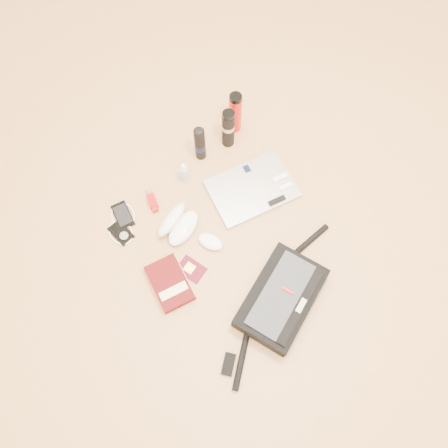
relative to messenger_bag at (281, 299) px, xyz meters
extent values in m
plane|color=tan|center=(0.00, 0.28, -0.05)|extent=(4.00, 4.00, 0.00)
cube|color=black|center=(0.00, 0.00, 0.00)|extent=(0.44, 0.36, 0.09)
cube|color=#2F3136|center=(0.00, -0.01, 0.05)|extent=(0.38, 0.28, 0.01)
cube|color=black|center=(0.03, -0.07, 0.05)|extent=(0.33, 0.15, 0.01)
cube|color=beige|center=(0.03, -0.07, 0.05)|extent=(0.06, 0.04, 0.01)
cube|color=#B10706|center=(0.03, 0.00, 0.05)|extent=(0.03, 0.05, 0.01)
cylinder|color=black|center=(-0.27, -0.08, -0.04)|extent=(0.20, 0.17, 0.03)
cylinder|color=black|center=(0.26, 0.11, -0.04)|extent=(0.24, 0.03, 0.03)
cube|color=black|center=(-0.32, -0.06, -0.04)|extent=(0.09, 0.09, 0.02)
cube|color=#B2B2B4|center=(0.24, 0.46, -0.04)|extent=(0.42, 0.34, 0.03)
cube|color=black|center=(0.29, 0.55, -0.02)|extent=(0.03, 0.04, 0.00)
cube|color=white|center=(0.37, 0.42, -0.02)|extent=(0.07, 0.04, 0.01)
cube|color=white|center=(0.36, 0.37, -0.02)|extent=(0.07, 0.03, 0.01)
cube|color=black|center=(0.29, 0.34, -0.02)|extent=(0.08, 0.04, 0.01)
cube|color=#450607|center=(-0.31, 0.34, -0.03)|extent=(0.18, 0.24, 0.04)
cube|color=beige|center=(-0.24, 0.33, -0.03)|extent=(0.04, 0.20, 0.03)
cube|color=beige|center=(-0.32, 0.30, -0.01)|extent=(0.12, 0.06, 0.00)
cube|color=#4A0615|center=(-0.20, 0.34, -0.05)|extent=(0.11, 0.13, 0.00)
cube|color=gold|center=(-0.20, 0.35, -0.04)|extent=(0.05, 0.05, 0.00)
ellipsoid|color=white|center=(-0.06, 0.38, -0.03)|extent=(0.11, 0.13, 0.04)
ellipsoid|color=white|center=(-0.12, 0.50, -0.02)|extent=(0.21, 0.15, 0.05)
ellipsoid|color=white|center=(-0.14, 0.56, 0.00)|extent=(0.21, 0.15, 0.11)
ellipsoid|color=black|center=(-0.15, 0.49, -0.02)|extent=(0.06, 0.05, 0.02)
ellipsoid|color=black|center=(-0.08, 0.51, -0.02)|extent=(0.06, 0.05, 0.02)
cylinder|color=black|center=(-0.12, 0.50, -0.02)|extent=(0.03, 0.01, 0.01)
cube|color=black|center=(-0.34, 0.66, -0.04)|extent=(0.08, 0.12, 0.01)
cylinder|color=#A1A1A3|center=(-0.34, 0.64, -0.04)|extent=(0.04, 0.04, 0.00)
torus|color=white|center=(-0.34, 0.66, -0.04)|extent=(0.11, 0.11, 0.01)
cube|color=black|center=(-0.29, 0.73, -0.04)|extent=(0.09, 0.14, 0.01)
cube|color=black|center=(-0.29, 0.73, -0.04)|extent=(0.08, 0.11, 0.00)
torus|color=white|center=(-0.29, 0.73, -0.04)|extent=(0.12, 0.12, 0.01)
cube|color=#A20A0E|center=(-0.15, 0.70, -0.03)|extent=(0.05, 0.07, 0.03)
cube|color=#AD1108|center=(-0.16, 0.66, -0.03)|extent=(0.03, 0.03, 0.02)
cylinder|color=#B2B2B5|center=(-0.13, 0.74, -0.03)|extent=(0.04, 0.04, 0.02)
cylinder|color=#98BFCF|center=(0.04, 0.70, 0.00)|extent=(0.04, 0.04, 0.10)
cylinder|color=silver|center=(0.04, 0.70, 0.06)|extent=(0.03, 0.03, 0.02)
cylinder|color=white|center=(0.04, 0.70, 0.07)|extent=(0.02, 0.02, 0.01)
cylinder|color=black|center=(0.17, 0.76, 0.05)|extent=(0.06, 0.06, 0.20)
cylinder|color=black|center=(0.17, 0.76, 0.03)|extent=(0.06, 0.06, 0.04)
ellipsoid|color=black|center=(0.17, 0.76, 0.15)|extent=(0.05, 0.05, 0.02)
cylinder|color=black|center=(0.32, 0.73, 0.05)|extent=(0.07, 0.07, 0.21)
cylinder|color=#B2B2B5|center=(0.32, 0.73, 0.08)|extent=(0.07, 0.07, 0.03)
cylinder|color=black|center=(0.32, 0.73, 0.17)|extent=(0.07, 0.07, 0.02)
cylinder|color=red|center=(0.40, 0.78, 0.06)|extent=(0.07, 0.07, 0.21)
cylinder|color=black|center=(0.40, 0.78, 0.17)|extent=(0.06, 0.06, 0.02)
camera|label=1|loc=(-0.43, -0.16, 1.73)|focal=35.00mm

